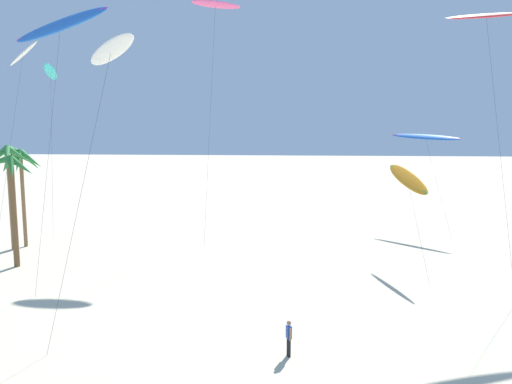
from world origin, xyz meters
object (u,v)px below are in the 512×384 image
(person_near_left, at_px, (289,337))
(palm_tree_1, at_px, (12,181))
(flying_kite_9, at_px, (23,54))
(flying_kite_3, at_px, (215,5))
(flying_kite_8, at_px, (425,137))
(palm_tree_2, at_px, (8,161))
(flying_kite_1, at_px, (408,179))
(flying_kite_5, at_px, (60,25))
(flying_kite_2, at_px, (51,72))
(flying_kite_7, at_px, (111,50))
(flying_kite_4, at_px, (486,16))
(palm_tree_0, at_px, (21,167))

(person_near_left, bearing_deg, palm_tree_1, 145.74)
(flying_kite_9, bearing_deg, flying_kite_3, 18.96)
(flying_kite_8, xyz_separation_m, person_near_left, (-13.14, -30.58, -7.94))
(flying_kite_3, distance_m, flying_kite_9, 17.13)
(palm_tree_2, relative_size, flying_kite_1, 0.92)
(flying_kite_5, relative_size, flying_kite_8, 1.74)
(palm_tree_2, bearing_deg, flying_kite_3, 26.89)
(flying_kite_2, bearing_deg, flying_kite_5, -62.95)
(flying_kite_7, height_order, flying_kite_9, flying_kite_9)
(palm_tree_2, relative_size, person_near_left, 5.05)
(flying_kite_1, distance_m, flying_kite_8, 14.84)
(flying_kite_4, bearing_deg, flying_kite_8, 90.40)
(flying_kite_2, bearing_deg, palm_tree_2, -93.29)
(palm_tree_1, distance_m, flying_kite_2, 15.63)
(flying_kite_5, bearing_deg, flying_kite_4, 6.69)
(flying_kite_3, bearing_deg, flying_kite_8, 10.86)
(palm_tree_1, height_order, flying_kite_1, palm_tree_1)
(flying_kite_5, relative_size, flying_kite_7, 1.21)
(flying_kite_8, relative_size, person_near_left, 6.17)
(palm_tree_1, xyz_separation_m, flying_kite_8, (33.09, 16.99, 2.54))
(flying_kite_3, height_order, person_near_left, flying_kite_3)
(flying_kite_4, height_order, flying_kite_5, flying_kite_4)
(flying_kite_3, xyz_separation_m, flying_kite_5, (-8.27, -14.51, -4.04))
(flying_kite_3, relative_size, flying_kite_8, 2.05)
(flying_kite_5, height_order, flying_kite_9, flying_kite_5)
(flying_kite_8, bearing_deg, flying_kite_3, -169.14)
(flying_kite_4, height_order, flying_kite_7, flying_kite_4)
(flying_kite_2, bearing_deg, palm_tree_0, -88.55)
(flying_kite_8, height_order, person_near_left, flying_kite_8)
(palm_tree_2, relative_size, flying_kite_5, 0.47)
(palm_tree_2, bearing_deg, flying_kite_1, -3.58)
(palm_tree_2, bearing_deg, palm_tree_1, -59.63)
(flying_kite_9, distance_m, person_near_left, 34.53)
(flying_kite_8, height_order, flying_kite_9, flying_kite_9)
(palm_tree_1, bearing_deg, flying_kite_9, 108.18)
(palm_tree_1, xyz_separation_m, flying_kite_7, (10.93, -9.94, 7.86))
(palm_tree_0, bearing_deg, flying_kite_7, -49.97)
(flying_kite_7, height_order, person_near_left, flying_kite_7)
(palm_tree_2, xyz_separation_m, flying_kite_7, (13.88, -14.99, 6.91))
(flying_kite_7, relative_size, flying_kite_9, 0.88)
(flying_kite_3, relative_size, flying_kite_9, 1.26)
(flying_kite_5, height_order, flying_kite_8, flying_kite_5)
(palm_tree_0, xyz_separation_m, flying_kite_7, (13.26, -15.79, 7.47))
(person_near_left, bearing_deg, flying_kite_7, 158.02)
(flying_kite_2, xyz_separation_m, flying_kite_3, (15.50, 0.35, 5.92))
(flying_kite_5, bearing_deg, flying_kite_8, 32.92)
(palm_tree_1, bearing_deg, palm_tree_0, 111.80)
(flying_kite_2, xyz_separation_m, flying_kite_5, (7.23, -14.16, 1.88))
(flying_kite_4, bearing_deg, flying_kite_5, -173.31)
(flying_kite_2, height_order, person_near_left, flying_kite_2)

